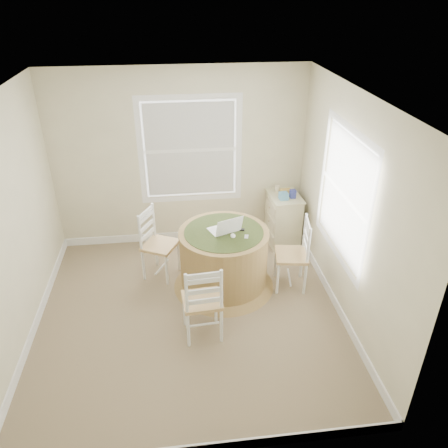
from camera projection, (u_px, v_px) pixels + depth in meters
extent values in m
cube|color=#8B7C58|center=(190.00, 315.00, 5.29)|extent=(3.60, 3.60, 0.02)
cube|color=white|center=(180.00, 96.00, 4.01)|extent=(3.60, 3.60, 0.02)
cube|color=beige|center=(180.00, 160.00, 6.22)|extent=(3.60, 0.02, 2.60)
cube|color=beige|center=(198.00, 342.00, 3.09)|extent=(3.60, 0.02, 2.60)
cube|color=beige|center=(9.00, 231.00, 4.46)|extent=(0.02, 3.60, 2.60)
cube|color=beige|center=(349.00, 211.00, 4.85)|extent=(0.02, 3.60, 2.60)
cube|color=white|center=(184.00, 235.00, 6.81)|extent=(3.60, 0.02, 0.12)
cube|color=white|center=(202.00, 448.00, 3.71)|extent=(3.60, 0.02, 0.12)
cube|color=white|center=(36.00, 323.00, 5.07)|extent=(0.02, 3.60, 0.12)
cube|color=white|center=(333.00, 299.00, 5.45)|extent=(0.02, 3.60, 0.12)
cylinder|color=olive|center=(224.00, 257.00, 5.59)|extent=(1.11, 1.11, 0.73)
cone|color=olive|center=(224.00, 282.00, 5.78)|extent=(1.31, 1.31, 0.08)
cylinder|color=olive|center=(224.00, 233.00, 5.41)|extent=(1.13, 1.13, 0.03)
cylinder|color=#3C4B20|center=(224.00, 232.00, 5.41)|extent=(0.99, 0.99, 0.01)
cone|color=#3C4B20|center=(224.00, 236.00, 5.43)|extent=(1.09, 1.09, 0.10)
cube|color=white|center=(224.00, 230.00, 5.45)|extent=(0.42, 0.36, 0.02)
cube|color=silver|center=(224.00, 229.00, 5.45)|extent=(0.32, 0.23, 0.00)
cube|color=black|center=(230.00, 226.00, 5.27)|extent=(0.35, 0.19, 0.23)
ellipsoid|color=white|center=(233.00, 236.00, 5.30)|extent=(0.09, 0.12, 0.04)
cube|color=#B7BABF|center=(246.00, 237.00, 5.30)|extent=(0.07, 0.10, 0.02)
cube|color=black|center=(242.00, 230.00, 5.43)|extent=(0.07, 0.06, 0.02)
cube|color=beige|center=(283.00, 220.00, 6.56)|extent=(0.45, 0.59, 0.77)
cube|color=beige|center=(285.00, 196.00, 6.37)|extent=(0.48, 0.62, 0.02)
cube|color=#BEB48C|center=(268.00, 235.00, 6.64)|extent=(0.04, 0.48, 0.16)
cube|color=#BEB48C|center=(269.00, 221.00, 6.53)|extent=(0.04, 0.48, 0.16)
cube|color=#BEB48C|center=(270.00, 207.00, 6.41)|extent=(0.04, 0.48, 0.16)
cube|color=#5294BB|center=(283.00, 196.00, 6.23)|extent=(0.13, 0.13, 0.10)
cube|color=gold|center=(286.00, 191.00, 6.42)|extent=(0.16, 0.11, 0.06)
cube|color=navy|center=(293.00, 194.00, 6.27)|extent=(0.08, 0.08, 0.12)
cylinder|color=beige|center=(277.00, 188.00, 6.48)|extent=(0.07, 0.07, 0.09)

